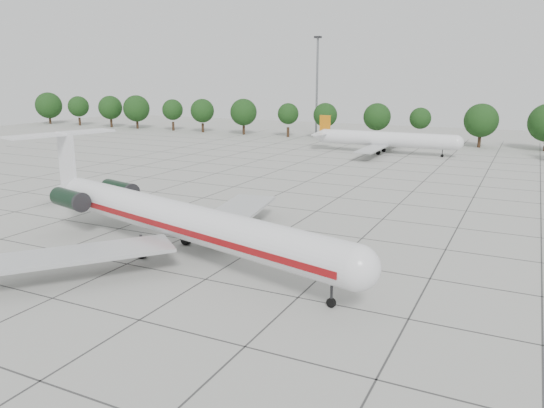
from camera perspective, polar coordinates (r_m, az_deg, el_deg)
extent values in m
plane|color=#A4A49D|center=(49.24, -2.06, -5.00)|extent=(260.00, 260.00, 0.00)
cube|color=#383838|center=(62.30, 4.46, -1.00)|extent=(170.00, 170.00, 0.02)
cylinder|color=silver|center=(46.80, -9.43, -1.81)|extent=(34.78, 12.07, 3.22)
sphere|color=silver|center=(35.67, 9.11, -6.78)|extent=(3.22, 3.22, 3.22)
cone|color=silver|center=(63.14, -21.16, 1.48)|extent=(5.54, 4.36, 3.22)
cube|color=maroon|center=(47.87, -7.92, -1.70)|extent=(33.03, 8.77, 0.54)
cube|color=maroon|center=(45.89, -10.98, -2.51)|extent=(33.03, 8.77, 0.54)
cube|color=#B7BABC|center=(54.59, -3.95, -0.84)|extent=(7.01, 15.20, 0.29)
cube|color=#B7BABC|center=(44.45, -20.16, -5.11)|extent=(12.81, 14.12, 0.29)
cube|color=black|center=(59.17, -16.62, 1.36)|extent=(2.40, 1.77, 0.24)
cylinder|color=black|center=(59.53, -16.07, 1.47)|extent=(5.00, 2.99, 1.85)
cube|color=black|center=(57.01, -20.32, 0.61)|extent=(2.40, 1.77, 0.24)
cylinder|color=black|center=(56.69, -20.92, 0.49)|extent=(5.00, 2.99, 1.85)
cube|color=silver|center=(62.13, -21.21, 4.50)|extent=(3.09, 1.06, 5.85)
cube|color=silver|center=(62.39, -21.73, 7.03)|extent=(5.82, 12.07, 0.21)
cylinder|color=black|center=(37.57, 6.41, -9.69)|extent=(0.24, 0.24, 1.85)
cylinder|color=black|center=(37.81, 6.39, -10.51)|extent=(0.73, 0.44, 0.68)
cylinder|color=black|center=(51.11, -9.26, -2.98)|extent=(0.29, 0.29, 1.76)
cylinder|color=black|center=(51.34, -9.23, -3.81)|extent=(1.09, 0.81, 0.98)
cylinder|color=black|center=(48.19, -13.89, -4.24)|extent=(0.29, 0.29, 1.76)
cylinder|color=black|center=(48.43, -13.84, -5.12)|extent=(1.09, 0.81, 0.98)
cylinder|color=silver|center=(111.61, 12.22, 6.84)|extent=(27.20, 3.00, 3.00)
cube|color=#B7BABC|center=(112.00, 11.69, 6.27)|extent=(3.50, 27.20, 0.25)
cube|color=#C26A0B|center=(115.30, 5.73, 8.60)|extent=(2.40, 0.25, 3.60)
cylinder|color=black|center=(114.30, 11.93, 5.70)|extent=(0.80, 0.45, 0.80)
cylinder|color=black|center=(110.08, 11.36, 5.43)|extent=(0.80, 0.45, 0.80)
cylinder|color=#332114|center=(191.56, -22.76, 8.33)|extent=(0.70, 0.70, 2.50)
sphere|color=black|center=(191.26, -22.89, 9.75)|extent=(8.44, 8.44, 8.44)
cylinder|color=#332114|center=(181.89, -19.98, 8.34)|extent=(0.70, 0.70, 2.50)
sphere|color=black|center=(181.57, -20.10, 9.83)|extent=(6.44, 6.44, 6.44)
cylinder|color=#332114|center=(172.69, -16.89, 8.32)|extent=(0.70, 0.70, 2.50)
sphere|color=black|center=(172.35, -17.00, 9.89)|extent=(7.14, 7.14, 7.14)
cylinder|color=#332114|center=(165.95, -14.28, 8.29)|extent=(0.70, 0.70, 2.50)
sphere|color=black|center=(165.60, -14.38, 9.93)|extent=(7.79, 7.79, 7.79)
cylinder|color=#332114|center=(157.77, -10.57, 8.22)|extent=(0.70, 0.70, 2.50)
sphere|color=black|center=(157.40, -10.65, 9.94)|extent=(5.94, 5.94, 5.94)
cylinder|color=#332114|center=(151.94, -7.45, 8.13)|extent=(0.70, 0.70, 2.50)
sphere|color=black|center=(151.56, -7.51, 9.92)|extent=(6.57, 6.57, 6.57)
cylinder|color=#332114|center=(145.10, -3.06, 7.97)|extent=(0.70, 0.70, 2.50)
sphere|color=black|center=(144.70, -3.08, 9.84)|extent=(7.15, 7.15, 7.15)
cylinder|color=#332114|center=(139.19, 1.74, 7.73)|extent=(0.70, 0.70, 2.50)
sphere|color=black|center=(138.77, 1.75, 9.68)|extent=(5.43, 5.43, 5.43)
cylinder|color=#332114|center=(135.32, 5.70, 7.50)|extent=(0.70, 0.70, 2.50)
sphere|color=black|center=(134.89, 5.75, 9.51)|extent=(5.99, 5.99, 5.99)
cylinder|color=#332114|center=(131.32, 11.14, 7.12)|extent=(0.70, 0.70, 2.50)
sphere|color=black|center=(130.88, 11.23, 9.19)|extent=(6.50, 6.50, 6.50)
cylinder|color=#332114|center=(129.08, 15.53, 6.77)|extent=(0.70, 0.70, 2.50)
sphere|color=black|center=(128.63, 15.67, 8.87)|extent=(4.93, 4.93, 4.93)
cylinder|color=#332114|center=(127.33, 21.39, 6.24)|extent=(0.70, 0.70, 2.50)
sphere|color=black|center=(126.87, 21.58, 8.36)|extent=(7.40, 7.40, 7.40)
cylinder|color=slate|center=(142.94, 4.85, 12.37)|extent=(0.56, 0.56, 25.00)
cube|color=black|center=(143.21, 4.96, 17.45)|extent=(1.60, 1.60, 0.50)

